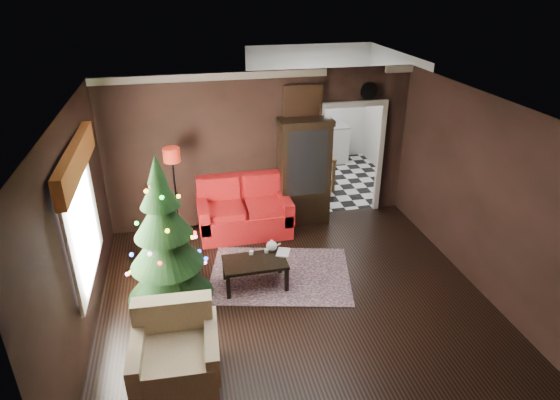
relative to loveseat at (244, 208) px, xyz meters
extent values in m
plane|color=black|center=(0.40, -2.05, -0.50)|extent=(5.50, 5.50, 0.00)
plane|color=white|center=(0.40, -2.05, 2.30)|extent=(5.50, 5.50, 0.00)
plane|color=black|center=(0.40, 0.45, 0.90)|extent=(5.50, 0.00, 5.50)
plane|color=black|center=(0.40, -4.55, 0.90)|extent=(5.50, 0.00, 5.50)
plane|color=black|center=(-2.35, -2.05, 0.90)|extent=(0.00, 5.50, 5.50)
plane|color=black|center=(3.15, -2.05, 0.90)|extent=(0.00, 5.50, 5.50)
cube|color=white|center=(-2.31, -1.85, 0.95)|extent=(0.05, 1.60, 1.40)
cube|color=brown|center=(-2.23, -1.85, 1.77)|extent=(0.12, 2.10, 0.35)
plane|color=silver|center=(2.10, 1.95, -0.50)|extent=(3.00, 3.00, 0.00)
cube|color=white|center=(2.10, 3.40, 1.20)|extent=(0.70, 0.06, 0.70)
cube|color=#4A2D41|center=(0.33, -1.46, -0.49)|extent=(2.46, 2.03, 0.01)
cylinder|color=white|center=(-0.11, -1.45, -0.04)|extent=(0.07, 0.07, 0.05)
cylinder|color=beige|center=(0.12, -1.44, -0.04)|extent=(0.07, 0.07, 0.06)
imported|color=#987D63|center=(0.28, -1.48, 0.06)|extent=(0.18, 0.09, 0.26)
cylinder|color=white|center=(2.35, 0.40, 1.88)|extent=(0.32, 0.32, 0.06)
cube|color=#AD7E4D|center=(1.15, 0.41, 1.75)|extent=(0.62, 0.05, 0.52)
cube|color=silver|center=(2.10, 3.15, -0.05)|extent=(1.80, 0.60, 0.90)
camera|label=1|loc=(-0.98, -7.49, 3.77)|focal=30.37mm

